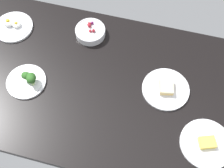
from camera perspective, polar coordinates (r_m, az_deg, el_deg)
The scene contains 6 objects.
dining_table at distance 138.58cm, azimuth 0.00°, elevation -0.78°, with size 157.82×81.90×4.00cm, color black.
bowl_berries at distance 151.69cm, azimuth -4.20°, elevation 10.07°, with size 15.25×15.25×5.52cm.
plate_broccoli at distance 141.42cm, azimuth -16.07°, elevation 0.74°, with size 18.47×18.47×7.61cm.
plate_cheese at distance 131.48cm, azimuth 17.74°, elevation -10.91°, with size 21.93×21.93×3.62cm.
plate_eggs at distance 163.32cm, azimuth -18.61°, elevation 10.54°, with size 20.07×20.07×4.81cm.
plate_sandwich at distance 137.24cm, azimuth 10.36°, elevation -0.89°, with size 21.78×21.78×4.32cm.
Camera 1 is at (16.15, -61.74, 125.02)cm, focal length 47.27 mm.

